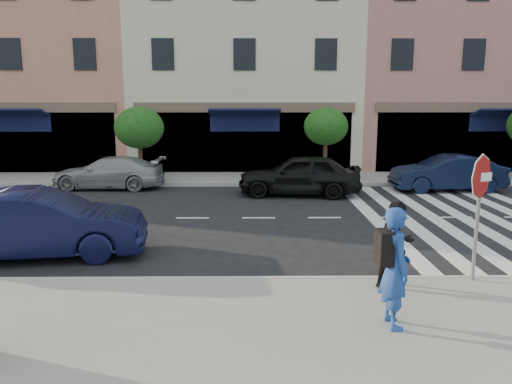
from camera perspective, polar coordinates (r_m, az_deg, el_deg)
name	(u,v)px	position (r m, az deg, el deg)	size (l,w,h in m)	color
ground	(262,260)	(11.28, 0.64, -7.81)	(120.00, 120.00, 0.00)	black
sidewalk_near	(267,336)	(7.78, 1.29, -16.08)	(60.00, 4.50, 0.15)	gray
sidewalk_far	(256,179)	(21.98, 0.00, 1.54)	(60.00, 3.00, 0.15)	gray
building_west_mid	(48,32)	(29.90, -22.70, 16.49)	(10.00, 9.00, 14.00)	tan
building_centre	(245,62)	(27.76, -1.21, 14.68)	(11.00, 9.00, 11.00)	beige
building_east_mid	(468,43)	(30.22, 23.11, 15.44)	(13.00, 9.00, 13.00)	#B7736D
street_tree_wb	(139,128)	(22.05, -13.20, 7.13)	(2.10, 2.10, 3.06)	#473323
street_tree_c	(326,127)	(21.77, 7.99, 7.39)	(1.90, 1.90, 3.04)	#473323
stop_sign	(480,189)	(10.12, 24.25, 0.31)	(0.80, 0.35, 2.43)	gray
photographer	(395,267)	(7.85, 15.62, -8.30)	(0.68, 0.44, 1.86)	#214697
walker	(397,245)	(9.47, 15.84, -5.85)	(0.78, 0.61, 1.60)	black
car_near_mid	(39,224)	(12.32, -23.55, -3.38)	(1.64, 4.70, 1.55)	black
car_far_left	(109,173)	(20.80, -16.50, 2.14)	(1.79, 4.39, 1.27)	#96969B
car_far_mid	(299,175)	(18.60, 4.99, 1.98)	(1.82, 4.52, 1.54)	black
car_far_right	(447,173)	(20.77, 21.00, 2.03)	(1.49, 4.27, 1.41)	black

